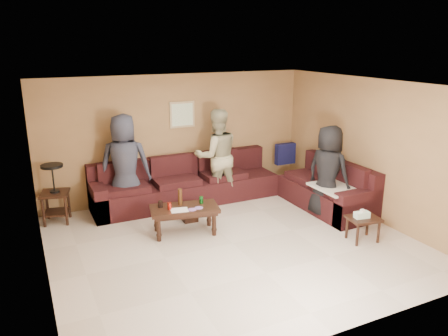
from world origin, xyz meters
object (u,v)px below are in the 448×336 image
coffee_table (184,211)px  waste_bin (189,213)px  end_table_left (55,192)px  person_right (328,172)px  person_left (125,165)px  person_middle (217,156)px  side_table_right (363,220)px  sectional_sofa (235,189)px

coffee_table → waste_bin: 0.58m
end_table_left → person_right: (4.50, -1.82, 0.29)m
end_table_left → person_left: bearing=-4.7°
coffee_table → person_middle: size_ratio=0.65×
side_table_right → person_right: bearing=83.3°
sectional_sofa → person_right: person_right is taller
person_left → side_table_right: bearing=157.4°
coffee_table → person_middle: bearing=46.0°
end_table_left → person_left: 1.30m
end_table_left → person_right: bearing=-22.0°
coffee_table → person_left: (-0.65, 1.31, 0.54)m
person_left → sectional_sofa: bearing=-174.4°
person_middle → sectional_sofa: bearing=129.7°
coffee_table → person_left: bearing=116.3°
side_table_right → person_left: bearing=138.1°
person_left → person_middle: person_left is taller
side_table_right → end_table_left: bearing=146.3°
side_table_right → person_middle: (-1.35, 2.68, 0.58)m
sectional_sofa → side_table_right: size_ratio=8.52×
coffee_table → person_middle: 1.72m
end_table_left → side_table_right: 5.26m
sectional_sofa → coffee_table: 1.59m
side_table_right → person_right: size_ratio=0.32×
waste_bin → person_left: size_ratio=0.16×
coffee_table → person_middle: person_middle is taller
person_right → end_table_left: bearing=48.3°
side_table_right → person_middle: person_middle is taller
coffee_table → side_table_right: (2.48, -1.50, -0.04)m
sectional_sofa → side_table_right: sectional_sofa is taller
end_table_left → person_middle: bearing=-4.4°
waste_bin → person_middle: (0.88, 0.72, 0.78)m
sectional_sofa → person_left: (-2.02, 0.49, 0.61)m
waste_bin → person_left: bearing=136.7°
person_right → waste_bin: bearing=50.2°
person_middle → person_right: bearing=140.1°
sectional_sofa → coffee_table: bearing=-149.1°
end_table_left → side_table_right: bearing=-33.7°
sectional_sofa → waste_bin: (-1.11, -0.36, -0.17)m
sectional_sofa → person_middle: person_middle is taller
sectional_sofa → person_middle: size_ratio=2.49×
person_left → person_middle: size_ratio=1.01×
coffee_table → waste_bin: size_ratio=3.92×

